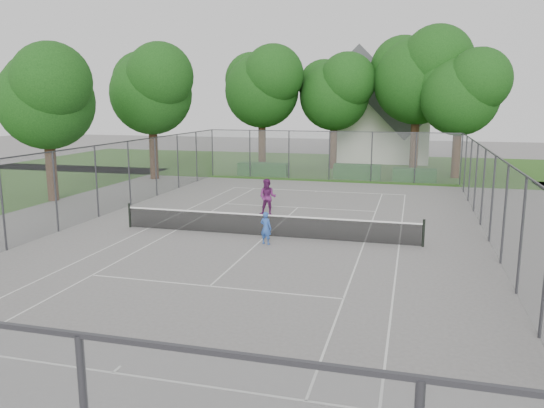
% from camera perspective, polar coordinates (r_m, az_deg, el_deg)
% --- Properties ---
extents(ground, '(120.00, 120.00, 0.00)m').
position_cam_1_polar(ground, '(22.40, -0.66, -3.48)').
color(ground, slate).
rests_on(ground, ground).
extents(grass_far, '(60.00, 20.00, 0.00)m').
position_cam_1_polar(grass_far, '(47.58, 7.83, 4.11)').
color(grass_far, '#264F16').
rests_on(grass_far, ground).
extents(court_markings, '(11.03, 23.83, 0.01)m').
position_cam_1_polar(court_markings, '(22.40, -0.66, -3.47)').
color(court_markings, silver).
rests_on(court_markings, ground).
extents(tennis_net, '(12.87, 0.10, 1.10)m').
position_cam_1_polar(tennis_net, '(22.28, -0.67, -2.21)').
color(tennis_net, black).
rests_on(tennis_net, ground).
extents(perimeter_fence, '(18.08, 34.08, 3.52)m').
position_cam_1_polar(perimeter_fence, '(22.02, -0.67, 1.08)').
color(perimeter_fence, '#38383D').
rests_on(perimeter_fence, ground).
extents(tree_far_left, '(7.09, 6.47, 10.19)m').
position_cam_1_polar(tree_far_left, '(45.16, -1.01, 12.74)').
color(tree_far_left, '#321D12').
rests_on(tree_far_left, ground).
extents(tree_far_midleft, '(6.64, 6.07, 9.55)m').
position_cam_1_polar(tree_far_midleft, '(45.19, 6.83, 12.11)').
color(tree_far_midleft, '#321D12').
rests_on(tree_far_midleft, ground).
extents(tree_far_midright, '(7.88, 7.20, 11.33)m').
position_cam_1_polar(tree_far_midright, '(44.17, 15.55, 13.42)').
color(tree_far_midright, '#321D12').
rests_on(tree_far_midright, ground).
extents(tree_far_right, '(6.50, 5.94, 9.35)m').
position_cam_1_polar(tree_far_right, '(41.43, 19.72, 11.48)').
color(tree_far_right, '#321D12').
rests_on(tree_far_right, ground).
extents(tree_side_back, '(6.72, 6.14, 9.66)m').
position_cam_1_polar(tree_side_back, '(39.63, -12.83, 12.20)').
color(tree_side_back, '#321D12').
rests_on(tree_side_back, ground).
extents(tree_side_front, '(6.09, 5.56, 8.75)m').
position_cam_1_polar(tree_side_front, '(32.47, -23.15, 10.84)').
color(tree_side_front, '#321D12').
rests_on(tree_side_front, ground).
extents(hedge_left, '(3.87, 1.16, 0.97)m').
position_cam_1_polar(hedge_left, '(40.84, -0.94, 3.77)').
color(hedge_left, '#174819').
rests_on(hedge_left, ground).
extents(hedge_mid, '(3.40, 0.97, 1.07)m').
position_cam_1_polar(hedge_mid, '(39.52, 9.14, 3.47)').
color(hedge_mid, '#174819').
rests_on(hedge_mid, ground).
extents(hedge_right, '(3.01, 1.10, 0.90)m').
position_cam_1_polar(hedge_right, '(39.12, 15.06, 3.03)').
color(hedge_right, '#174819').
rests_on(hedge_right, ground).
extents(house, '(8.52, 6.60, 10.61)m').
position_cam_1_polar(house, '(52.01, 11.87, 9.27)').
color(house, silver).
rests_on(house, ground).
extents(girl_player, '(0.55, 0.43, 1.32)m').
position_cam_1_polar(girl_player, '(21.03, -0.67, -2.59)').
color(girl_player, '#2D54A9').
rests_on(girl_player, ground).
extents(woman_player, '(0.91, 0.72, 1.84)m').
position_cam_1_polar(woman_player, '(26.32, -0.48, 0.74)').
color(woman_player, '#682261').
rests_on(woman_player, ground).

